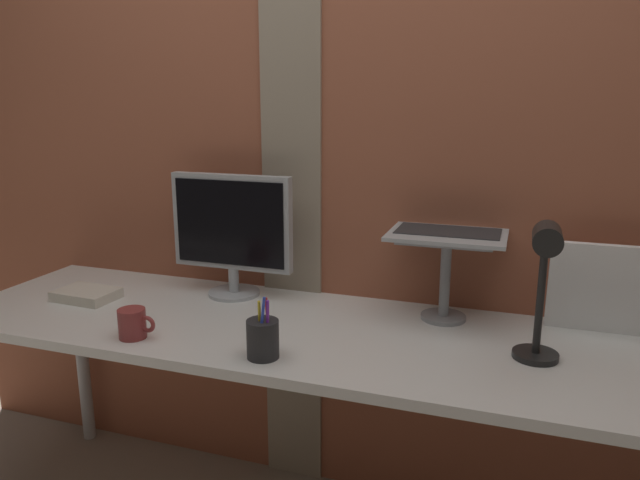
{
  "coord_description": "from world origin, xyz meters",
  "views": [
    {
      "loc": [
        0.54,
        -1.6,
        1.42
      ],
      "look_at": [
        -0.04,
        0.07,
        1.0
      ],
      "focal_mm": 33.53,
      "sensor_mm": 36.0,
      "label": 1
    }
  ],
  "objects_px": {
    "pen_cup": "(263,338)",
    "coffee_mug": "(133,323)",
    "whiteboard_panel": "(605,289)",
    "monitor": "(232,228)",
    "desk_lamp": "(543,278)",
    "laptop": "(451,215)"
  },
  "relations": [
    {
      "from": "pen_cup",
      "to": "coffee_mug",
      "type": "distance_m",
      "value": 0.41
    },
    {
      "from": "whiteboard_panel",
      "to": "pen_cup",
      "type": "xyz_separation_m",
      "value": [
        -0.87,
        -0.47,
        -0.08
      ]
    },
    {
      "from": "whiteboard_panel",
      "to": "monitor",
      "type": "bearing_deg",
      "value": -178.73
    },
    {
      "from": "desk_lamp",
      "to": "coffee_mug",
      "type": "distance_m",
      "value": 1.13
    },
    {
      "from": "monitor",
      "to": "desk_lamp",
      "type": "distance_m",
      "value": 1.03
    },
    {
      "from": "whiteboard_panel",
      "to": "coffee_mug",
      "type": "xyz_separation_m",
      "value": [
        -1.28,
        -0.47,
        -0.09
      ]
    },
    {
      "from": "laptop",
      "to": "whiteboard_panel",
      "type": "relative_size",
      "value": 1.12
    },
    {
      "from": "whiteboard_panel",
      "to": "desk_lamp",
      "type": "xyz_separation_m",
      "value": [
        -0.18,
        -0.29,
        0.1
      ]
    },
    {
      "from": "whiteboard_panel",
      "to": "desk_lamp",
      "type": "bearing_deg",
      "value": -122.12
    },
    {
      "from": "whiteboard_panel",
      "to": "desk_lamp",
      "type": "relative_size",
      "value": 0.82
    },
    {
      "from": "monitor",
      "to": "whiteboard_panel",
      "type": "distance_m",
      "value": 1.18
    },
    {
      "from": "monitor",
      "to": "coffee_mug",
      "type": "height_order",
      "value": "monitor"
    },
    {
      "from": "monitor",
      "to": "whiteboard_panel",
      "type": "bearing_deg",
      "value": 1.27
    },
    {
      "from": "pen_cup",
      "to": "coffee_mug",
      "type": "xyz_separation_m",
      "value": [
        -0.41,
        0.0,
        -0.01
      ]
    },
    {
      "from": "monitor",
      "to": "laptop",
      "type": "relative_size",
      "value": 1.24
    },
    {
      "from": "monitor",
      "to": "whiteboard_panel",
      "type": "relative_size",
      "value": 1.39
    },
    {
      "from": "laptop",
      "to": "coffee_mug",
      "type": "xyz_separation_m",
      "value": [
        -0.82,
        -0.51,
        -0.28
      ]
    },
    {
      "from": "laptop",
      "to": "desk_lamp",
      "type": "height_order",
      "value": "laptop"
    },
    {
      "from": "monitor",
      "to": "whiteboard_panel",
      "type": "height_order",
      "value": "monitor"
    },
    {
      "from": "laptop",
      "to": "whiteboard_panel",
      "type": "height_order",
      "value": "laptop"
    },
    {
      "from": "laptop",
      "to": "pen_cup",
      "type": "relative_size",
      "value": 2.0
    },
    {
      "from": "desk_lamp",
      "to": "coffee_mug",
      "type": "bearing_deg",
      "value": -170.75
    }
  ]
}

